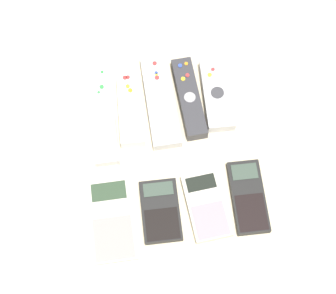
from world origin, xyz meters
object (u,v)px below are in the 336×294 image
remote_1 (131,109)px  remote_2 (160,102)px  remote_0 (103,114)px  calculator_3 (248,197)px  calculator_1 (161,211)px  remote_3 (189,98)px  calculator_2 (206,206)px  remote_4 (217,95)px  calculator_0 (112,220)px

remote_1 → remote_2: size_ratio=0.80×
remote_0 → calculator_3: size_ratio=1.52×
remote_2 → calculator_1: 0.23m
remote_1 → remote_3: size_ratio=0.91×
remote_1 → calculator_2: 0.25m
remote_2 → remote_3: bearing=-1.9°
remote_0 → calculator_3: (0.25, -0.21, -0.00)m
remote_3 → remote_2: bearing=176.2°
remote_1 → remote_3: remote_1 is taller
remote_2 → calculator_2: (0.05, -0.23, -0.00)m
remote_3 → calculator_1: remote_3 is taller
remote_1 → remote_4: size_ratio=1.03×
remote_0 → calculator_0: bearing=-90.7°
remote_3 → calculator_3: 0.23m
remote_4 → calculator_1: size_ratio=1.28×
remote_1 → calculator_2: size_ratio=1.19×
calculator_1 → calculator_3: 0.17m
calculator_2 → calculator_3: 0.08m
remote_4 → calculator_0: (-0.24, -0.22, -0.01)m
calculator_0 → calculator_1: calculator_1 is taller
remote_0 → remote_4: (0.23, 0.01, 0.00)m
remote_0 → calculator_0: size_ratio=1.36×
remote_2 → calculator_0: bearing=-118.8°
calculator_3 → calculator_0: bearing=-176.7°
remote_0 → remote_4: remote_4 is taller
remote_0 → remote_1: size_ratio=1.36×
calculator_1 → calculator_2: (0.09, -0.00, 0.00)m
calculator_1 → calculator_3: size_ratio=0.85×
calculator_0 → remote_3: bearing=51.5°
remote_4 → calculator_2: (-0.06, -0.23, -0.00)m
calculator_0 → calculator_2: bearing=-0.1°
remote_0 → remote_1: (0.06, 0.00, 0.00)m
remote_0 → remote_4: 0.23m
remote_1 → calculator_1: bearing=-78.9°
calculator_2 → remote_2: bearing=99.2°
calculator_0 → remote_1: bearing=74.4°
remote_3 → remote_4: size_ratio=1.14×
remote_0 → calculator_0: 0.22m
calculator_1 → calculator_3: (0.17, 0.00, 0.00)m
remote_0 → calculator_1: (0.09, -0.21, -0.00)m
remote_0 → calculator_0: remote_0 is taller
remote_2 → calculator_2: bearing=-77.0°
remote_0 → calculator_2: size_ratio=1.62×
calculator_3 → remote_1: bearing=134.9°
remote_2 → calculator_1: (-0.03, -0.22, -0.00)m
calculator_2 → calculator_0: bearing=175.6°
remote_3 → calculator_3: size_ratio=1.23×
remote_0 → calculator_1: bearing=-67.3°
remote_0 → remote_2: size_ratio=1.09×
calculator_0 → calculator_1: size_ratio=1.32×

